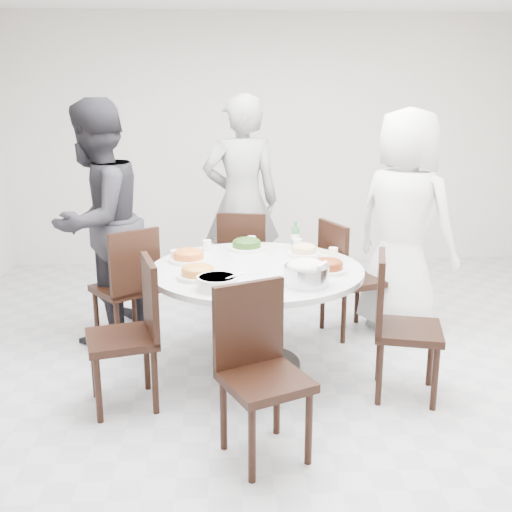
{
  "coord_description": "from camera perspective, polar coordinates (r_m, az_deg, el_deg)",
  "views": [
    {
      "loc": [
        -0.58,
        -3.88,
        1.92
      ],
      "look_at": [
        -0.34,
        0.2,
        0.82
      ],
      "focal_mm": 42.0,
      "sensor_mm": 36.0,
      "label": 1
    }
  ],
  "objects": [
    {
      "name": "wall_back",
      "position": [
        6.92,
        1.42,
        10.77
      ],
      "size": [
        6.0,
        0.01,
        2.8
      ],
      "primitive_type": "cube",
      "color": "silver",
      "rests_on": "ground"
    },
    {
      "name": "chair_nw",
      "position": [
        4.8,
        -12.44,
        -2.79
      ],
      "size": [
        0.59,
        0.59,
        0.95
      ],
      "primitive_type": "cube",
      "rotation": [
        0.0,
        0.0,
        3.8
      ],
      "color": "black",
      "rests_on": "floor"
    },
    {
      "name": "chair_sw",
      "position": [
        3.84,
        -12.7,
        -7.39
      ],
      "size": [
        0.51,
        0.51,
        0.95
      ],
      "primitive_type": "cube",
      "rotation": [
        0.0,
        0.0,
        4.98
      ],
      "color": "black",
      "rests_on": "floor"
    },
    {
      "name": "diner_right",
      "position": [
        5.03,
        13.93,
        3.12
      ],
      "size": [
        1.04,
        1.05,
        1.83
      ],
      "primitive_type": "imported",
      "rotation": [
        0.0,
        0.0,
        2.33
      ],
      "color": "white",
      "rests_on": "floor"
    },
    {
      "name": "tea_cups",
      "position": [
        4.82,
        -0.67,
        1.51
      ],
      "size": [
        0.07,
        0.07,
        0.08
      ],
      "primitive_type": "cylinder",
      "color": "white",
      "rests_on": "dining_table"
    },
    {
      "name": "chair_ne",
      "position": [
        4.95,
        9.12,
        -2.07
      ],
      "size": [
        0.54,
        0.54,
        0.95
      ],
      "primitive_type": "cube",
      "rotation": [
        0.0,
        0.0,
        1.91
      ],
      "color": "black",
      "rests_on": "floor"
    },
    {
      "name": "dish_orange",
      "position": [
        4.36,
        -6.44,
        -0.05
      ],
      "size": [
        0.28,
        0.28,
        0.08
      ],
      "primitive_type": "cylinder",
      "color": "white",
      "rests_on": "dining_table"
    },
    {
      "name": "dish_pale",
      "position": [
        4.52,
        4.57,
        0.46
      ],
      "size": [
        0.24,
        0.24,
        0.07
      ],
      "primitive_type": "cylinder",
      "color": "white",
      "rests_on": "dining_table"
    },
    {
      "name": "dish_redbrown",
      "position": [
        4.11,
        6.83,
        -1.06
      ],
      "size": [
        0.27,
        0.27,
        0.07
      ],
      "primitive_type": "cylinder",
      "color": "white",
      "rests_on": "dining_table"
    },
    {
      "name": "rice_bowl",
      "position": [
        3.81,
        4.8,
        -1.85
      ],
      "size": [
        0.29,
        0.29,
        0.12
      ],
      "primitive_type": "cylinder",
      "color": "silver",
      "rests_on": "dining_table"
    },
    {
      "name": "chair_n",
      "position": [
        5.37,
        -1.05,
        -0.52
      ],
      "size": [
        0.5,
        0.5,
        0.95
      ],
      "primitive_type": "cube",
      "rotation": [
        0.0,
        0.0,
        2.93
      ],
      "color": "black",
      "rests_on": "floor"
    },
    {
      "name": "chair_s",
      "position": [
        3.24,
        0.9,
        -11.43
      ],
      "size": [
        0.56,
        0.56,
        0.95
      ],
      "primitive_type": "cube",
      "rotation": [
        0.0,
        0.0,
        6.71
      ],
      "color": "black",
      "rests_on": "floor"
    },
    {
      "name": "chopsticks",
      "position": [
        4.82,
        -0.57,
        1.1
      ],
      "size": [
        0.24,
        0.04,
        0.01
      ],
      "primitive_type": null,
      "color": "tan",
      "rests_on": "dining_table"
    },
    {
      "name": "soup_bowl",
      "position": [
        3.73,
        -3.7,
        -2.56
      ],
      "size": [
        0.26,
        0.26,
        0.08
      ],
      "primitive_type": "cylinder",
      "color": "white",
      "rests_on": "dining_table"
    },
    {
      "name": "beverage_bottle",
      "position": [
        4.72,
        3.77,
        2.04
      ],
      "size": [
        0.06,
        0.06,
        0.22
      ],
      "primitive_type": "cylinder",
      "color": "#2E743F",
      "rests_on": "dining_table"
    },
    {
      "name": "chair_se",
      "position": [
        4.0,
        14.31,
        -6.6
      ],
      "size": [
        0.51,
        0.51,
        0.95
      ],
      "primitive_type": "cube",
      "rotation": [
        0.0,
        0.0,
        7.6
      ],
      "color": "black",
      "rests_on": "floor"
    },
    {
      "name": "diner_left",
      "position": [
        4.88,
        -14.88,
        3.14
      ],
      "size": [
        1.04,
        1.14,
        1.9
      ],
      "primitive_type": "imported",
      "rotation": [
        0.0,
        0.0,
        4.29
      ],
      "color": "black",
      "rests_on": "floor"
    },
    {
      "name": "floor",
      "position": [
        4.37,
        4.68,
        -11.05
      ],
      "size": [
        6.0,
        6.0,
        0.01
      ],
      "primitive_type": "cube",
      "color": "#BBBCC0",
      "rests_on": "ground"
    },
    {
      "name": "dish_tofu",
      "position": [
        3.96,
        -5.59,
        -1.63
      ],
      "size": [
        0.27,
        0.27,
        0.07
      ],
      "primitive_type": "cylinder",
      "color": "white",
      "rests_on": "dining_table"
    },
    {
      "name": "dish_greens",
      "position": [
        4.67,
        -0.89,
        1.03
      ],
      "size": [
        0.29,
        0.29,
        0.07
      ],
      "primitive_type": "cylinder",
      "color": "white",
      "rests_on": "dining_table"
    },
    {
      "name": "dining_table",
      "position": [
        4.32,
        0.04,
        -5.89
      ],
      "size": [
        1.5,
        1.5,
        0.75
      ],
      "primitive_type": "cylinder",
      "color": "silver",
      "rests_on": "floor"
    },
    {
      "name": "diner_middle",
      "position": [
        5.53,
        -1.39,
        5.17
      ],
      "size": [
        0.75,
        0.54,
        1.94
      ],
      "primitive_type": "imported",
      "rotation": [
        0.0,
        0.0,
        3.25
      ],
      "color": "black",
      "rests_on": "floor"
    }
  ]
}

